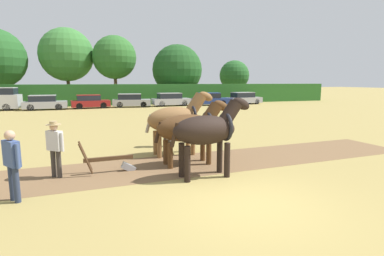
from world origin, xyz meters
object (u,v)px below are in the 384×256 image
at_px(parked_car_left, 45,103).
at_px(parked_car_center, 131,101).
at_px(tree_center_right, 177,70).
at_px(draft_horse_trail_left, 177,119).
at_px(farmer_at_plow, 55,145).
at_px(farmer_beside_team, 167,124).
at_px(tree_center, 115,57).
at_px(draft_horse_lead_right, 190,128).
at_px(farmer_onlooker_left, 12,160).
at_px(tree_center_left, 67,55).
at_px(parked_car_far_right, 244,98).
at_px(draft_horse_lead_left, 208,130).
at_px(parked_car_center_left, 90,102).
at_px(parked_car_right, 210,99).
at_px(parked_car_center_right, 171,100).
at_px(plow, 113,162).
at_px(tree_right, 234,75).

height_order(parked_car_left, parked_car_center, parked_car_center).
height_order(tree_center_right, draft_horse_trail_left, tree_center_right).
relative_size(farmer_at_plow, farmer_beside_team, 0.99).
distance_m(tree_center, tree_center_right, 8.71).
distance_m(draft_horse_lead_right, parked_car_left, 24.99).
bearing_deg(farmer_onlooker_left, tree_center_left, 56.14).
xyz_separation_m(tree_center_left, parked_car_far_right, (21.23, -10.30, -5.65)).
distance_m(draft_horse_lead_left, farmer_onlooker_left, 5.09).
xyz_separation_m(parked_car_left, parked_car_far_right, (22.76, 0.66, 0.01)).
relative_size(tree_center_right, draft_horse_lead_right, 2.88).
relative_size(tree_center_right, parked_car_center_left, 1.97).
distance_m(farmer_at_plow, farmer_beside_team, 5.24).
bearing_deg(parked_car_center_left, farmer_beside_team, -87.19).
bearing_deg(draft_horse_lead_right, parked_car_center_left, 95.28).
height_order(draft_horse_trail_left, parked_car_right, draft_horse_trail_left).
height_order(farmer_at_plow, farmer_beside_team, farmer_beside_team).
relative_size(farmer_onlooker_left, parked_car_center_right, 0.39).
bearing_deg(tree_center_left, draft_horse_lead_left, -79.96).
height_order(draft_horse_trail_left, plow, draft_horse_trail_left).
relative_size(farmer_at_plow, parked_car_left, 0.41).
bearing_deg(draft_horse_lead_right, draft_horse_lead_left, -89.88).
distance_m(tree_center_right, draft_horse_trail_left, 31.96).
bearing_deg(farmer_at_plow, parked_car_right, 9.42).
bearing_deg(tree_center_right, parked_car_center, -133.59).
relative_size(tree_center_right, parked_car_left, 1.94).
xyz_separation_m(tree_center_right, draft_horse_trail_left, (-8.42, -30.68, -3.08)).
height_order(tree_center_right, farmer_onlooker_left, tree_center_right).
bearing_deg(farmer_onlooker_left, parked_car_far_right, 16.84).
xyz_separation_m(farmer_at_plow, farmer_beside_team, (4.15, 3.20, 0.01)).
bearing_deg(farmer_onlooker_left, draft_horse_lead_right, -15.77).
relative_size(parked_car_center, parked_car_far_right, 0.94).
relative_size(tree_right, parked_car_center, 1.42).
bearing_deg(draft_horse_trail_left, farmer_at_plow, -161.56).
bearing_deg(parked_car_center, tree_right, 37.37).
xyz_separation_m(tree_center, parked_car_center_left, (-3.32, -8.64, -5.33)).
height_order(tree_center, draft_horse_lead_left, tree_center).
bearing_deg(draft_horse_lead_left, parked_car_center, 85.31).
xyz_separation_m(tree_center_right, farmer_beside_team, (-8.45, -29.11, -3.48)).
height_order(draft_horse_lead_right, parked_car_center, draft_horse_lead_right).
xyz_separation_m(parked_car_left, parked_car_center_left, (4.34, 0.44, -0.02)).
bearing_deg(farmer_at_plow, tree_center, 33.26).
xyz_separation_m(parked_car_center_left, parked_car_far_right, (18.42, 0.22, 0.03)).
height_order(tree_center_right, plow, tree_center_right).
bearing_deg(farmer_at_plow, tree_center_left, 43.68).
xyz_separation_m(tree_center, parked_car_left, (-7.66, -9.08, -5.31)).
height_order(tree_right, parked_car_left, tree_right).
xyz_separation_m(plow, parked_car_right, (12.77, 24.11, 0.40)).
xyz_separation_m(tree_center, parked_car_center, (1.04, -8.53, -5.31)).
xyz_separation_m(tree_center, parked_car_far_right, (15.11, -8.42, -5.30)).
height_order(draft_horse_lead_right, parked_car_left, draft_horse_lead_right).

